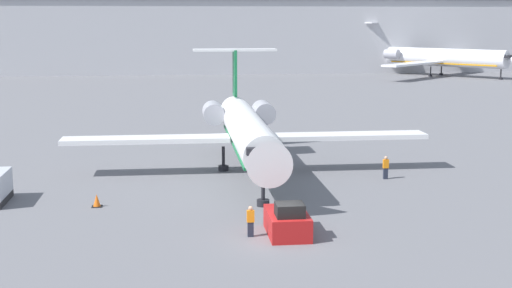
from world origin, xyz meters
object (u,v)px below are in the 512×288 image
at_px(pushback_tug, 287,221).
at_px(airplane_parked_far_left, 441,57).
at_px(airplane_main, 247,129).
at_px(traffic_cone_left, 97,201).
at_px(worker_by_wing, 386,167).
at_px(worker_near_tug, 251,221).

distance_m(pushback_tug, airplane_parked_far_left, 112.86).
distance_m(airplane_main, pushback_tug, 16.50).
bearing_deg(traffic_cone_left, worker_by_wing, 15.43).
distance_m(worker_by_wing, traffic_cone_left, 20.86).
xyz_separation_m(pushback_tug, traffic_cone_left, (-10.88, 7.05, -0.35)).
bearing_deg(airplane_main, traffic_cone_left, -138.16).
xyz_separation_m(worker_by_wing, airplane_parked_far_left, (38.13, 89.80, 2.89)).
relative_size(worker_by_wing, airplane_parked_far_left, 0.05).
distance_m(airplane_main, airplane_parked_far_left, 98.54).
bearing_deg(worker_by_wing, airplane_parked_far_left, 66.99).
bearing_deg(airplane_parked_far_left, traffic_cone_left, -121.42).
xyz_separation_m(worker_near_tug, worker_by_wing, (11.24, 12.74, -0.00)).
bearing_deg(traffic_cone_left, airplane_main, 41.84).
height_order(worker_near_tug, airplane_parked_far_left, airplane_parked_far_left).
distance_m(pushback_tug, traffic_cone_left, 12.97).
height_order(worker_by_wing, airplane_parked_far_left, airplane_parked_far_left).
relative_size(airplane_main, traffic_cone_left, 34.74).
height_order(airplane_main, worker_by_wing, airplane_main).
xyz_separation_m(airplane_main, worker_by_wing, (9.78, -3.69, -2.39)).
bearing_deg(worker_by_wing, worker_near_tug, -131.42).
xyz_separation_m(worker_near_tug, traffic_cone_left, (-8.86, 7.20, -0.51)).
bearing_deg(traffic_cone_left, worker_near_tug, -39.09).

